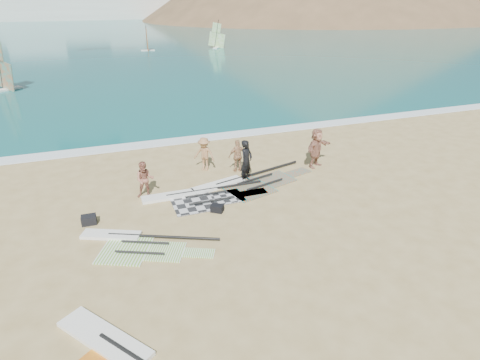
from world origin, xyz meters
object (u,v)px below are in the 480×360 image
object	(u,v)px
beachgoer_mid	(204,154)
beachgoer_back	(238,156)
rig_green	(134,243)
beachgoer_right	(316,148)
person_wetsuit	(246,161)
gear_bag_near	(89,220)
beachgoer_left	(145,180)
rig_orange	(246,183)
gear_bag_far	(217,208)
rig_grey	(195,197)

from	to	relation	value
beachgoer_mid	beachgoer_back	size ratio (longest dim) A/B	1.03
beachgoer_mid	beachgoer_back	xyz separation A→B (m)	(1.44, -0.75, -0.03)
rig_green	beachgoer_right	bearing A→B (deg)	47.78
person_wetsuit	beachgoer_mid	bearing A→B (deg)	88.04
rig_green	gear_bag_near	xyz separation A→B (m)	(-1.40, 1.97, 0.12)
rig_green	beachgoer_left	distance (m)	3.68
rig_green	rig_orange	distance (m)	6.21
gear_bag_near	beachgoer_right	size ratio (longest dim) A/B	0.27
gear_bag_far	beachgoer_mid	size ratio (longest dim) A/B	0.29
gear_bag_near	beachgoer_back	distance (m)	7.39
gear_bag_far	person_wetsuit	xyz separation A→B (m)	(2.08, 2.25, 0.84)
person_wetsuit	gear_bag_near	bearing A→B (deg)	154.64
rig_green	person_wetsuit	world-z (taller)	person_wetsuit
rig_grey	rig_orange	distance (m)	2.57
rig_grey	person_wetsuit	bearing A→B (deg)	18.24
beachgoer_mid	person_wetsuit	bearing A→B (deg)	-12.69
rig_orange	beachgoer_left	distance (m)	4.45
rig_grey	beachgoer_mid	bearing A→B (deg)	67.10
rig_green	rig_orange	size ratio (longest dim) A/B	0.76
gear_bag_near	beachgoer_mid	size ratio (longest dim) A/B	0.32
rig_orange	rig_grey	bearing A→B (deg)	178.79
gear_bag_far	beachgoer_mid	bearing A→B (deg)	81.04
rig_grey	person_wetsuit	world-z (taller)	person_wetsuit
rig_green	beachgoer_back	distance (m)	7.22
gear_bag_far	beachgoer_left	xyz separation A→B (m)	(-2.42, 2.26, 0.64)
rig_green	person_wetsuit	distance (m)	6.50
beachgoer_right	gear_bag_far	bearing A→B (deg)	177.27
rig_grey	rig_orange	size ratio (longest dim) A/B	0.88
gear_bag_far	beachgoer_right	xyz separation A→B (m)	(5.92, 2.73, 0.83)
rig_grey	beachgoer_mid	xyz separation A→B (m)	(1.19, 2.82, 0.77)
rig_green	person_wetsuit	size ratio (longest dim) A/B	2.32
rig_orange	rig_green	bearing A→B (deg)	-163.83
rig_green	gear_bag_near	bearing A→B (deg)	150.06
gear_bag_near	beachgoer_left	size ratio (longest dim) A/B	0.34
rig_grey	gear_bag_far	distance (m)	1.49
beachgoer_mid	beachgoer_right	bearing A→B (deg)	25.82
gear_bag_far	rig_orange	bearing A→B (deg)	45.59
rig_grey	gear_bag_far	size ratio (longest dim) A/B	11.16
rig_grey	gear_bag_near	size ratio (longest dim) A/B	9.95
rig_green	gear_bag_near	size ratio (longest dim) A/B	8.60
gear_bag_near	beachgoer_back	bearing A→B (deg)	21.60
person_wetsuit	beachgoer_left	distance (m)	4.50
beachgoer_left	beachgoer_mid	world-z (taller)	beachgoer_mid
rig_orange	beachgoer_left	bearing A→B (deg)	161.50
beachgoer_left	beachgoer_right	size ratio (longest dim) A/B	0.81
gear_bag_near	person_wetsuit	size ratio (longest dim) A/B	0.27
gear_bag_near	beachgoer_left	xyz separation A→B (m)	(2.32, 1.52, 0.62)
person_wetsuit	rig_green	bearing A→B (deg)	174.82
gear_bag_far	beachgoer_left	world-z (taller)	beachgoer_left
rig_orange	beachgoer_right	bearing A→B (deg)	-4.71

